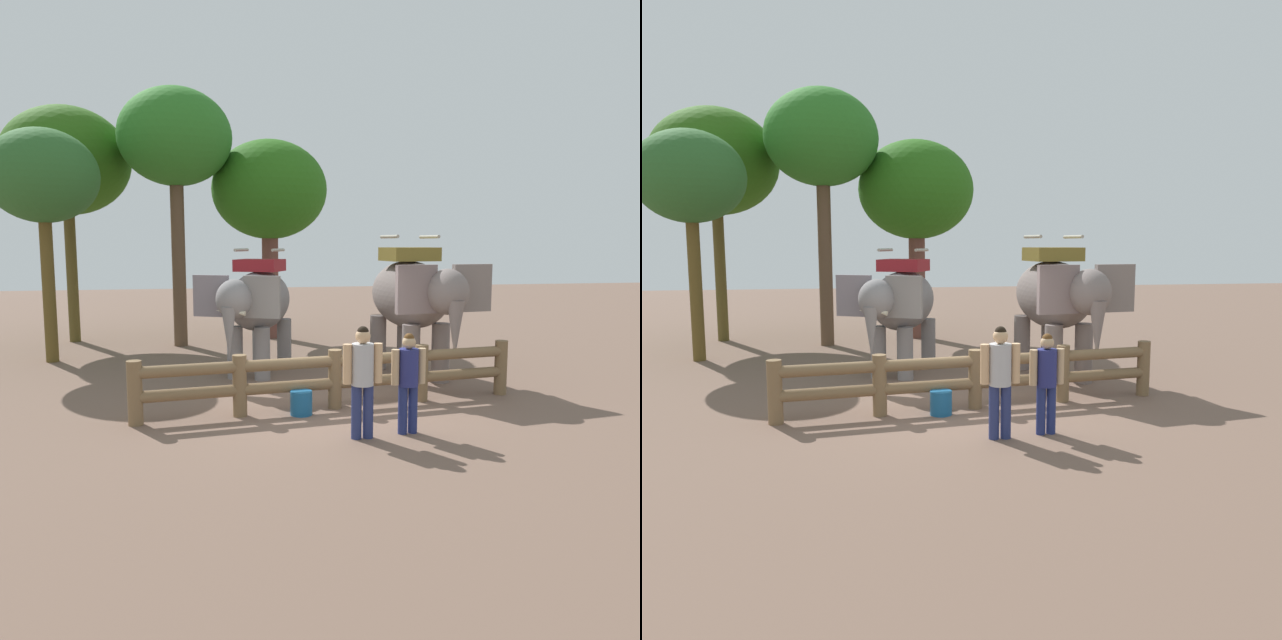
{
  "view_description": "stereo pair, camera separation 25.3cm",
  "coord_description": "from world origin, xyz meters",
  "views": [
    {
      "loc": [
        -2.19,
        -10.0,
        2.91
      ],
      "look_at": [
        0.0,
        1.69,
        1.4
      ],
      "focal_mm": 34.07,
      "sensor_mm": 36.0,
      "label": 1
    },
    {
      "loc": [
        -1.94,
        -10.04,
        2.91
      ],
      "look_at": [
        0.0,
        1.69,
        1.4
      ],
      "focal_mm": 34.07,
      "sensor_mm": 36.0,
      "label": 2
    }
  ],
  "objects": [
    {
      "name": "feed_bucket",
      "position": [
        -0.65,
        -0.04,
        0.21
      ],
      "size": [
        0.38,
        0.38,
        0.41
      ],
      "color": "#19598C",
      "rests_on": "ground"
    },
    {
      "name": "elephant_near_left",
      "position": [
        -1.1,
        3.39,
        1.57
      ],
      "size": [
        2.51,
        3.3,
        2.79
      ],
      "color": "gray",
      "rests_on": "ground"
    },
    {
      "name": "tourist_woman_in_black",
      "position": [
        0.05,
        -1.45,
        0.98
      ],
      "size": [
        0.6,
        0.33,
        1.7
      ],
      "color": "navy",
      "rests_on": "ground"
    },
    {
      "name": "log_fence",
      "position": [
        0.0,
        0.27,
        0.61
      ],
      "size": [
        6.96,
        1.03,
        1.05
      ],
      "color": "brown",
      "rests_on": "ground"
    },
    {
      "name": "tree_far_right",
      "position": [
        -6.07,
        8.9,
        5.22
      ],
      "size": [
        3.61,
        3.61,
        6.79
      ],
      "color": "brown",
      "rests_on": "ground"
    },
    {
      "name": "tree_back_center",
      "position": [
        -0.26,
        8.55,
        4.44
      ],
      "size": [
        3.46,
        3.46,
        5.98
      ],
      "color": "brown",
      "rests_on": "ground"
    },
    {
      "name": "ground_plane",
      "position": [
        0.0,
        0.0,
        0.0
      ],
      "size": [
        60.0,
        60.0,
        0.0
      ],
      "primitive_type": "plane",
      "color": "brown"
    },
    {
      "name": "elephant_center",
      "position": [
        2.18,
        2.42,
        1.73
      ],
      "size": [
        2.05,
        3.64,
        3.08
      ],
      "color": "slate",
      "rests_on": "ground"
    },
    {
      "name": "tree_deep_back",
      "position": [
        -2.94,
        7.55,
        5.71
      ],
      "size": [
        3.11,
        3.11,
        7.12
      ],
      "color": "brown",
      "rests_on": "ground"
    },
    {
      "name": "tourist_man_in_blue",
      "position": [
        0.8,
        -1.35,
        0.9
      ],
      "size": [
        0.55,
        0.32,
        1.56
      ],
      "color": "navy",
      "rests_on": "ground"
    },
    {
      "name": "tree_far_left",
      "position": [
        -5.97,
        5.72,
        4.45
      ],
      "size": [
        2.62,
        2.62,
        5.62
      ],
      "color": "brown",
      "rests_on": "ground"
    }
  ]
}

